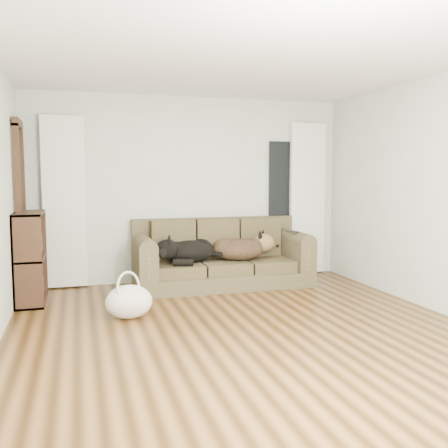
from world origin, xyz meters
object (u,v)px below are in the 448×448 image
object	(u,v)px
tote_bag	(129,304)
dog_shepherd	(241,249)
bookshelf	(30,260)
sofa	(223,253)
dog_black_lab	(187,253)

from	to	relation	value
tote_bag	dog_shepherd	bearing A→B (deg)	36.35
dog_shepherd	bookshelf	distance (m)	2.69
sofa	dog_shepherd	size ratio (longest dim) A/B	3.23
dog_black_lab	dog_shepherd	world-z (taller)	dog_shepherd
bookshelf	sofa	bearing A→B (deg)	12.02
tote_bag	bookshelf	xyz separation A→B (m)	(-1.05, 1.05, 0.34)
dog_shepherd	sofa	bearing A→B (deg)	13.87
dog_black_lab	dog_shepherd	size ratio (longest dim) A/B	0.97
dog_black_lab	tote_bag	world-z (taller)	dog_black_lab
sofa	tote_bag	distance (m)	1.87
sofa	dog_black_lab	size ratio (longest dim) A/B	3.34
sofa	bookshelf	world-z (taller)	bookshelf
dog_black_lab	dog_shepherd	distance (m)	0.75
bookshelf	tote_bag	bearing A→B (deg)	-37.08
sofa	bookshelf	size ratio (longest dim) A/B	2.20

